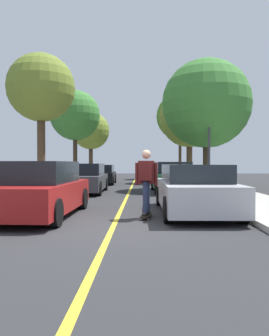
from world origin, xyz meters
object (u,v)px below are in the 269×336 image
at_px(street_tree_left_far, 91,131).
at_px(street_tree_right_near, 189,117).
at_px(parked_car_left_near, 85,179).
at_px(street_tree_right_nearest, 206,104).
at_px(parked_car_right_nearest, 194,189).
at_px(parked_car_left_far, 102,174).
at_px(parked_car_right_near, 172,177).
at_px(street_tree_left_near, 75,116).
at_px(street_tree_right_far, 180,117).
at_px(parked_car_left_nearest, 38,190).
at_px(skateboarder, 146,178).
at_px(street_tree_left_nearest, 41,89).
at_px(fire_hydrant, 26,189).
at_px(skateboard, 146,215).
at_px(streetlamp, 209,126).

xyz_separation_m(street_tree_left_far, street_tree_right_near, (8.12, -6.16, 0.39)).
xyz_separation_m(parked_car_left_near, street_tree_right_nearest, (6.17, 2.05, 3.91)).
distance_m(parked_car_left_near, parked_car_right_nearest, 7.76).
distance_m(parked_car_left_far, parked_car_right_near, 7.69).
bearing_deg(street_tree_left_near, street_tree_left_far, 90.00).
bearing_deg(parked_car_right_nearest, street_tree_left_near, 113.83).
bearing_deg(street_tree_right_near, street_tree_right_far, 90.00).
distance_m(parked_car_left_nearest, street_tree_left_near, 15.35).
xyz_separation_m(parked_car_left_near, skateboarder, (2.86, -7.50, 0.36)).
relative_size(parked_car_left_far, parked_car_right_near, 0.98).
bearing_deg(street_tree_left_nearest, parked_car_left_nearest, -73.87).
distance_m(parked_car_left_near, fire_hydrant, 4.16).
bearing_deg(street_tree_left_far, street_tree_right_near, -37.20).
distance_m(parked_car_left_near, skateboarder, 8.03).
relative_size(parked_car_left_nearest, skateboard, 5.19).
distance_m(street_tree_left_far, street_tree_right_far, 8.22).
distance_m(street_tree_right_near, skateboarder, 16.76).
distance_m(street_tree_left_near, street_tree_left_far, 7.21).
xyz_separation_m(parked_car_left_near, street_tree_left_near, (-1.95, 7.47, 4.07)).
distance_m(parked_car_right_near, skateboarder, 8.12).
bearing_deg(skateboarder, street_tree_left_far, 102.23).
distance_m(parked_car_left_near, street_tree_right_near, 11.28).
bearing_deg(streetlamp, street_tree_left_near, 137.76).
distance_m(parked_car_right_nearest, parked_car_right_near, 7.01).
relative_size(fire_hydrant, skateboard, 0.81).
height_order(parked_car_left_near, street_tree_left_near, street_tree_left_near).
distance_m(street_tree_right_far, skateboard, 23.02).
relative_size(street_tree_left_near, skateboarder, 3.86).
xyz_separation_m(street_tree_left_near, skateboard, (4.81, -14.94, -4.66)).
relative_size(street_tree_right_far, streetlamp, 1.43).
height_order(parked_car_left_near, street_tree_right_nearest, street_tree_right_nearest).
distance_m(fire_hydrant, skateboarder, 5.69).
bearing_deg(skateboard, parked_car_left_far, 101.26).
bearing_deg(parked_car_left_far, skateboard, -78.74).
bearing_deg(skateboard, street_tree_left_near, 107.86).
height_order(parked_car_right_nearest, street_tree_right_far, street_tree_right_far).
bearing_deg(streetlamp, street_tree_right_nearest, 83.60).
bearing_deg(street_tree_right_far, street_tree_right_near, -90.00).
distance_m(parked_car_left_nearest, street_tree_left_far, 22.27).
height_order(street_tree_left_near, street_tree_right_far, street_tree_right_far).
height_order(parked_car_right_near, fire_hydrant, parked_car_right_near).
bearing_deg(skateboard, parked_car_right_near, 80.30).
relative_size(street_tree_left_nearest, streetlamp, 1.19).
bearing_deg(street_tree_right_far, streetlamp, -90.79).
bearing_deg(streetlamp, skateboarder, -111.84).
bearing_deg(skateboard, street_tree_left_nearest, 124.53).
relative_size(parked_car_left_near, streetlamp, 0.83).
distance_m(street_tree_left_far, fire_hydrant, 18.96).
distance_m(parked_car_left_far, street_tree_left_nearest, 8.74).
bearing_deg(parked_car_right_near, street_tree_right_nearest, 38.36).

